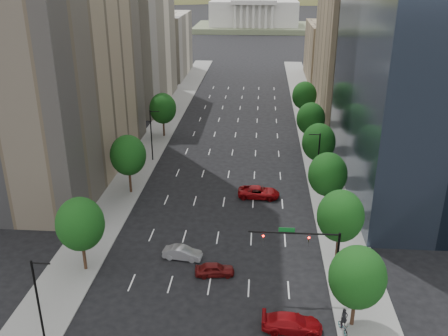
% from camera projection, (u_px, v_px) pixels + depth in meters
% --- Properties ---
extents(sidewalk_left, '(6.00, 200.00, 0.15)m').
position_uv_depth(sidewalk_left, '(134.00, 171.00, 80.53)').
color(sidewalk_left, slate).
rests_on(sidewalk_left, ground).
extents(sidewalk_right, '(6.00, 200.00, 0.15)m').
position_uv_depth(sidewalk_right, '(325.00, 177.00, 78.32)').
color(sidewalk_right, slate).
rests_on(sidewalk_right, ground).
extents(midrise_cream_left, '(14.00, 30.00, 35.00)m').
position_uv_depth(midrise_cream_left, '(134.00, 29.00, 114.12)').
color(midrise_cream_left, beige).
rests_on(midrise_cream_left, ground).
extents(filler_left, '(14.00, 26.00, 18.00)m').
position_uv_depth(filler_left, '(163.00, 45.00, 147.77)').
color(filler_left, beige).
rests_on(filler_left, ground).
extents(parking_tan_right, '(14.00, 30.00, 30.00)m').
position_uv_depth(parking_tan_right, '(354.00, 44.00, 108.76)').
color(parking_tan_right, '#8C7759').
rests_on(parking_tan_right, ground).
extents(filler_right, '(14.00, 26.00, 16.00)m').
position_uv_depth(filler_right, '(332.00, 52.00, 141.83)').
color(filler_right, '#8C7759').
rests_on(filler_right, ground).
extents(tree_right_0, '(5.20, 5.20, 8.39)m').
position_uv_depth(tree_right_0, '(357.00, 277.00, 44.16)').
color(tree_right_0, '#382316').
rests_on(tree_right_0, ground).
extents(tree_right_1, '(5.20, 5.20, 8.75)m').
position_uv_depth(tree_right_1, '(340.00, 216.00, 54.15)').
color(tree_right_1, '#382316').
rests_on(tree_right_1, ground).
extents(tree_right_2, '(5.20, 5.20, 8.61)m').
position_uv_depth(tree_right_2, '(328.00, 174.00, 65.26)').
color(tree_right_2, '#382316').
rests_on(tree_right_2, ground).
extents(tree_right_3, '(5.20, 5.20, 8.89)m').
position_uv_depth(tree_right_3, '(319.00, 142.00, 76.20)').
color(tree_right_3, '#382316').
rests_on(tree_right_3, ground).
extents(tree_right_4, '(5.20, 5.20, 8.46)m').
position_uv_depth(tree_right_4, '(311.00, 119.00, 89.26)').
color(tree_right_4, '#382316').
rests_on(tree_right_4, ground).
extents(tree_right_5, '(5.20, 5.20, 8.75)m').
position_uv_depth(tree_right_5, '(304.00, 96.00, 103.88)').
color(tree_right_5, '#382316').
rests_on(tree_right_5, ground).
extents(tree_left_0, '(5.20, 5.20, 8.75)m').
position_uv_depth(tree_left_0, '(80.00, 224.00, 52.46)').
color(tree_left_0, '#382316').
rests_on(tree_left_0, ground).
extents(tree_left_1, '(5.20, 5.20, 8.97)m').
position_uv_depth(tree_left_1, '(128.00, 155.00, 70.80)').
color(tree_left_1, '#382316').
rests_on(tree_left_1, ground).
extents(tree_left_2, '(5.20, 5.20, 8.68)m').
position_uv_depth(tree_left_2, '(163.00, 108.00, 94.85)').
color(tree_left_2, '#382316').
rests_on(tree_left_2, ground).
extents(streetlight_rn, '(1.70, 0.20, 9.00)m').
position_uv_depth(streetlight_rn, '(318.00, 160.00, 72.04)').
color(streetlight_rn, black).
rests_on(streetlight_rn, ground).
extents(streetlight_ls, '(1.70, 0.20, 9.00)m').
position_uv_depth(streetlight_ls, '(39.00, 302.00, 41.72)').
color(streetlight_ls, black).
rests_on(streetlight_ls, ground).
extents(streetlight_ln, '(1.70, 0.20, 9.00)m').
position_uv_depth(streetlight_ln, '(152.00, 134.00, 83.16)').
color(streetlight_ln, black).
rests_on(streetlight_ln, ground).
extents(traffic_signal, '(9.12, 0.40, 7.38)m').
position_uv_depth(traffic_signal, '(313.00, 248.00, 49.09)').
color(traffic_signal, black).
rests_on(traffic_signal, ground).
extents(capitol, '(60.00, 40.00, 35.20)m').
position_uv_depth(capitol, '(254.00, 13.00, 250.86)').
color(capitol, '#596647').
rests_on(capitol, ground).
extents(foothills, '(720.00, 413.00, 263.00)m').
position_uv_depth(foothills, '(288.00, 27.00, 588.18)').
color(foothills, olive).
rests_on(foothills, ground).
extents(car_red_near, '(5.65, 2.40, 1.63)m').
position_uv_depth(car_red_near, '(292.00, 323.00, 45.30)').
color(car_red_near, maroon).
rests_on(car_red_near, ground).
extents(car_maroon, '(4.48, 2.26, 1.46)m').
position_uv_depth(car_maroon, '(215.00, 269.00, 53.42)').
color(car_maroon, '#550E0E').
rests_on(car_maroon, ground).
extents(car_silver, '(4.67, 2.12, 1.49)m').
position_uv_depth(car_silver, '(182.00, 253.00, 56.43)').
color(car_silver, '#97979C').
rests_on(car_silver, ground).
extents(car_red_far, '(6.12, 3.01, 1.67)m').
position_uv_depth(car_red_far, '(259.00, 192.00, 71.27)').
color(car_red_far, maroon).
rests_on(car_red_far, ground).
extents(cyclist, '(1.16, 1.98, 2.48)m').
position_uv_depth(cyclist, '(343.00, 324.00, 44.91)').
color(cyclist, black).
rests_on(cyclist, sidewalk_right).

